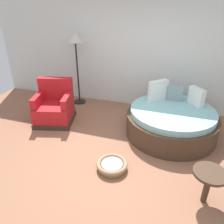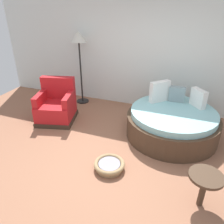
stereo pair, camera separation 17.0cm
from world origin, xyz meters
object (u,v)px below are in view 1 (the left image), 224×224
pet_basket (112,165)px  floor_lamp (76,44)px  red_armchair (55,107)px  side_table (209,178)px  round_daybed (171,121)px

pet_basket → floor_lamp: size_ratio=0.28×
red_armchair → side_table: 3.42m
red_armchair → pet_basket: size_ratio=1.92×
red_armchair → floor_lamp: floor_lamp is taller
round_daybed → red_armchair: 2.55m
pet_basket → side_table: bearing=-8.9°
round_daybed → pet_basket: round_daybed is taller
round_daybed → pet_basket: (-0.80, -1.40, -0.22)m
side_table → floor_lamp: floor_lamp is taller
pet_basket → floor_lamp: 3.14m
pet_basket → floor_lamp: bearing=126.6°
red_armchair → pet_basket: (1.73, -1.14, -0.26)m
red_armchair → floor_lamp: bearing=85.9°
round_daybed → floor_lamp: size_ratio=0.99×
round_daybed → floor_lamp: floor_lamp is taller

